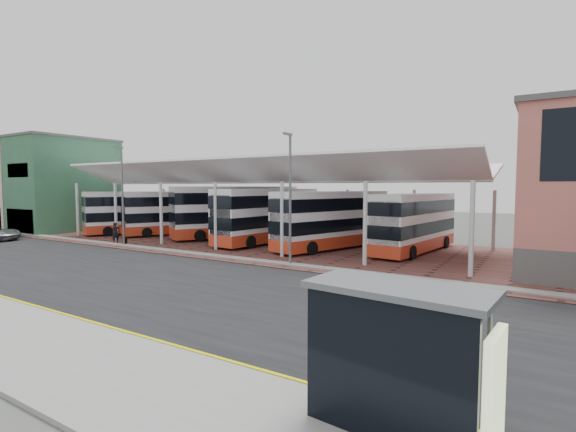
{
  "coord_description": "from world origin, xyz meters",
  "views": [
    {
      "loc": [
        15.31,
        -15.4,
        4.84
      ],
      "look_at": [
        0.5,
        8.46,
        2.87
      ],
      "focal_mm": 26.0,
      "sensor_mm": 36.0,
      "label": 1
    }
  ],
  "objects_px": {
    "bus_1": "(177,213)",
    "bus_2": "(235,212)",
    "bus_0": "(139,212)",
    "bus_5": "(415,223)",
    "bus_4": "(332,220)",
    "pedestrian": "(116,233)",
    "bus_shelter": "(407,348)",
    "bus_3": "(268,216)"
  },
  "relations": [
    {
      "from": "bus_4",
      "to": "pedestrian",
      "type": "height_order",
      "value": "bus_4"
    },
    {
      "from": "bus_0",
      "to": "pedestrian",
      "type": "bearing_deg",
      "value": -28.26
    },
    {
      "from": "bus_1",
      "to": "bus_4",
      "type": "distance_m",
      "value": 17.63
    },
    {
      "from": "bus_5",
      "to": "bus_0",
      "type": "bearing_deg",
      "value": -168.0
    },
    {
      "from": "bus_2",
      "to": "bus_5",
      "type": "xyz_separation_m",
      "value": [
        16.61,
        0.35,
        -0.27
      ]
    },
    {
      "from": "pedestrian",
      "to": "bus_shelter",
      "type": "xyz_separation_m",
      "value": [
        28.84,
        -14.64,
        0.95
      ]
    },
    {
      "from": "bus_1",
      "to": "bus_4",
      "type": "relative_size",
      "value": 0.95
    },
    {
      "from": "bus_1",
      "to": "bus_3",
      "type": "relative_size",
      "value": 0.92
    },
    {
      "from": "bus_1",
      "to": "bus_0",
      "type": "bearing_deg",
      "value": -136.7
    },
    {
      "from": "bus_4",
      "to": "bus_shelter",
      "type": "height_order",
      "value": "bus_4"
    },
    {
      "from": "bus_0",
      "to": "bus_1",
      "type": "distance_m",
      "value": 4.37
    },
    {
      "from": "pedestrian",
      "to": "bus_shelter",
      "type": "distance_m",
      "value": 32.36
    },
    {
      "from": "bus_1",
      "to": "bus_5",
      "type": "height_order",
      "value": "bus_1"
    },
    {
      "from": "pedestrian",
      "to": "bus_0",
      "type": "bearing_deg",
      "value": 53.38
    },
    {
      "from": "bus_4",
      "to": "bus_5",
      "type": "bearing_deg",
      "value": 32.75
    },
    {
      "from": "bus_3",
      "to": "bus_4",
      "type": "xyz_separation_m",
      "value": [
        6.21,
        -0.24,
        -0.09
      ]
    },
    {
      "from": "bus_0",
      "to": "bus_shelter",
      "type": "relative_size",
      "value": 2.89
    },
    {
      "from": "bus_shelter",
      "to": "pedestrian",
      "type": "bearing_deg",
      "value": 158.15
    },
    {
      "from": "bus_1",
      "to": "bus_2",
      "type": "relative_size",
      "value": 0.92
    },
    {
      "from": "bus_1",
      "to": "bus_2",
      "type": "bearing_deg",
      "value": 31.45
    },
    {
      "from": "bus_3",
      "to": "bus_shelter",
      "type": "distance_m",
      "value": 28.49
    },
    {
      "from": "bus_3",
      "to": "bus_shelter",
      "type": "xyz_separation_m",
      "value": [
        18.19,
        -21.92,
        -0.46
      ]
    },
    {
      "from": "bus_5",
      "to": "bus_shelter",
      "type": "xyz_separation_m",
      "value": [
        6.07,
        -23.34,
        -0.29
      ]
    },
    {
      "from": "bus_2",
      "to": "bus_4",
      "type": "bearing_deg",
      "value": 24.3
    },
    {
      "from": "bus_0",
      "to": "bus_4",
      "type": "relative_size",
      "value": 0.95
    },
    {
      "from": "bus_0",
      "to": "bus_2",
      "type": "height_order",
      "value": "bus_2"
    },
    {
      "from": "bus_1",
      "to": "pedestrian",
      "type": "bearing_deg",
      "value": -58.61
    },
    {
      "from": "bus_5",
      "to": "bus_2",
      "type": "bearing_deg",
      "value": -171.68
    },
    {
      "from": "bus_0",
      "to": "bus_4",
      "type": "bearing_deg",
      "value": 25.7
    },
    {
      "from": "bus_4",
      "to": "bus_0",
      "type": "bearing_deg",
      "value": -161.13
    },
    {
      "from": "bus_1",
      "to": "bus_shelter",
      "type": "bearing_deg",
      "value": -11.27
    },
    {
      "from": "pedestrian",
      "to": "bus_5",
      "type": "bearing_deg",
      "value": -53.61
    },
    {
      "from": "bus_3",
      "to": "bus_5",
      "type": "distance_m",
      "value": 12.2
    },
    {
      "from": "bus_4",
      "to": "bus_1",
      "type": "bearing_deg",
      "value": -164.98
    },
    {
      "from": "bus_0",
      "to": "bus_2",
      "type": "bearing_deg",
      "value": 34.16
    },
    {
      "from": "bus_1",
      "to": "bus_4",
      "type": "xyz_separation_m",
      "value": [
        17.62,
        -0.62,
        0.06
      ]
    },
    {
      "from": "bus_4",
      "to": "pedestrian",
      "type": "distance_m",
      "value": 18.32
    },
    {
      "from": "bus_2",
      "to": "bus_5",
      "type": "bearing_deg",
      "value": 32.5
    },
    {
      "from": "bus_2",
      "to": "bus_5",
      "type": "height_order",
      "value": "bus_2"
    },
    {
      "from": "bus_4",
      "to": "bus_5",
      "type": "height_order",
      "value": "bus_4"
    },
    {
      "from": "bus_1",
      "to": "bus_2",
      "type": "distance_m",
      "value": 6.96
    },
    {
      "from": "bus_0",
      "to": "bus_5",
      "type": "xyz_separation_m",
      "value": [
        27.69,
        2.37,
        -0.01
      ]
    }
  ]
}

